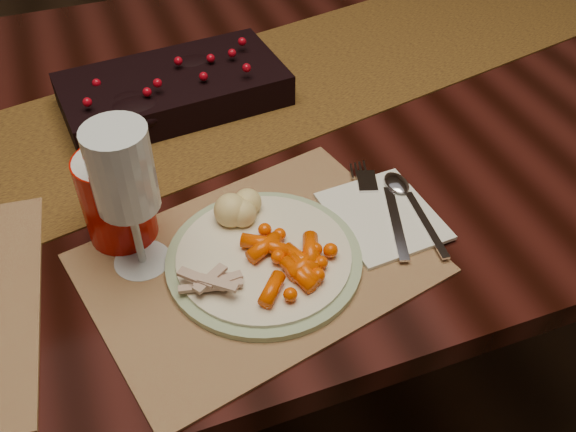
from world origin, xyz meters
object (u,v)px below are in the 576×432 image
object	(u,v)px
centerpiece	(173,85)
turkey_shreds	(214,287)
dinner_plate	(264,258)
baby_carrots	(279,262)
red_cup	(116,198)
dining_table	(231,278)
placemat_main	(257,263)
mashed_potatoes	(248,207)
napkin	(383,216)
wine_glass	(129,202)

from	to	relation	value
centerpiece	turkey_shreds	world-z (taller)	centerpiece
centerpiece	dinner_plate	distance (m)	0.39
centerpiece	baby_carrots	distance (m)	0.41
centerpiece	red_cup	size ratio (longest dim) A/B	2.93
dinner_plate	baby_carrots	distance (m)	0.03
dining_table	placemat_main	world-z (taller)	placemat_main
centerpiece	mashed_potatoes	world-z (taller)	centerpiece
centerpiece	red_cup	distance (m)	0.30
placemat_main	napkin	size ratio (longest dim) A/B	2.67
turkey_shreds	centerpiece	bearing A→B (deg)	83.08
placemat_main	baby_carrots	distance (m)	0.04
dinner_plate	turkey_shreds	world-z (taller)	turkey_shreds
napkin	dinner_plate	bearing A→B (deg)	-177.21
dining_table	wine_glass	world-z (taller)	wine_glass
centerpiece	dinner_plate	size ratio (longest dim) A/B	1.44
turkey_shreds	wine_glass	size ratio (longest dim) A/B	0.36
placemat_main	turkey_shreds	distance (m)	0.08
dining_table	baby_carrots	size ratio (longest dim) A/B	16.38
mashed_potatoes	baby_carrots	bearing A→B (deg)	-84.63
turkey_shreds	red_cup	size ratio (longest dim) A/B	0.60
placemat_main	baby_carrots	bearing A→B (deg)	-72.54
dining_table	dinner_plate	bearing A→B (deg)	-95.09
dining_table	centerpiece	world-z (taller)	centerpiece
dinner_plate	napkin	xyz separation A→B (m)	(0.17, 0.02, -0.00)
dining_table	napkin	world-z (taller)	napkin
placemat_main	wine_glass	xyz separation A→B (m)	(-0.13, 0.05, 0.10)
dinner_plate	red_cup	world-z (taller)	red_cup
baby_carrots	dinner_plate	bearing A→B (deg)	109.45
mashed_potatoes	napkin	distance (m)	0.18
mashed_potatoes	turkey_shreds	distance (m)	0.13
wine_glass	turkey_shreds	bearing A→B (deg)	-53.74
dinner_plate	dining_table	bearing A→B (deg)	84.91
dining_table	red_cup	size ratio (longest dim) A/B	15.08
dinner_plate	mashed_potatoes	world-z (taller)	mashed_potatoes
mashed_potatoes	red_cup	size ratio (longest dim) A/B	0.65
dining_table	dinner_plate	distance (m)	0.50
centerpiece	placemat_main	xyz separation A→B (m)	(0.01, -0.38, -0.04)
centerpiece	napkin	world-z (taller)	centerpiece
dining_table	turkey_shreds	world-z (taller)	turkey_shreds
baby_carrots	mashed_potatoes	xyz separation A→B (m)	(-0.01, 0.09, 0.01)
dining_table	turkey_shreds	xyz separation A→B (m)	(-0.10, -0.35, 0.40)
napkin	red_cup	distance (m)	0.34
centerpiece	dining_table	bearing A→B (deg)	-55.69
napkin	baby_carrots	bearing A→B (deg)	-167.57
turkey_shreds	napkin	distance (m)	0.25
dining_table	dinner_plate	size ratio (longest dim) A/B	7.44
centerpiece	placemat_main	world-z (taller)	centerpiece
turkey_shreds	mashed_potatoes	bearing A→B (deg)	53.48
red_cup	turkey_shreds	bearing A→B (deg)	-61.94
placemat_main	napkin	world-z (taller)	napkin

